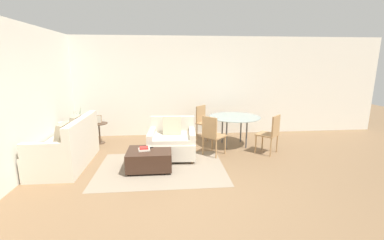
% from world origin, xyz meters
% --- Properties ---
extents(ground_plane, '(20.00, 20.00, 0.00)m').
position_xyz_m(ground_plane, '(0.00, 0.00, 0.00)').
color(ground_plane, brown).
extents(wall_back, '(12.00, 0.06, 2.75)m').
position_xyz_m(wall_back, '(0.00, 3.29, 1.38)').
color(wall_back, white).
rests_on(wall_back, ground_plane).
extents(wall_left, '(0.06, 12.00, 2.75)m').
position_xyz_m(wall_left, '(-2.80, 1.50, 1.38)').
color(wall_left, white).
rests_on(wall_left, ground_plane).
extents(area_rug, '(2.47, 1.80, 0.01)m').
position_xyz_m(area_rug, '(-0.36, 0.81, 0.00)').
color(area_rug, gray).
rests_on(area_rug, ground_plane).
extents(couch, '(0.88, 1.72, 0.97)m').
position_xyz_m(couch, '(-2.24, 1.18, 0.33)').
color(couch, beige).
rests_on(couch, ground_plane).
extents(armchair, '(1.05, 0.99, 0.89)m').
position_xyz_m(armchair, '(-0.13, 1.46, 0.34)').
color(armchair, beige).
rests_on(armchair, ground_plane).
extents(ottoman, '(0.85, 0.68, 0.39)m').
position_xyz_m(ottoman, '(-0.58, 0.80, 0.21)').
color(ottoman, '#382319').
rests_on(ottoman, ground_plane).
extents(book_stack, '(0.24, 0.20, 0.06)m').
position_xyz_m(book_stack, '(-0.68, 0.80, 0.42)').
color(book_stack, beige).
rests_on(book_stack, ottoman).
extents(tv_remote_primary, '(0.13, 0.13, 0.01)m').
position_xyz_m(tv_remote_primary, '(-0.57, 0.91, 0.39)').
color(tv_remote_primary, black).
rests_on(tv_remote_primary, ottoman).
extents(potted_plant, '(0.35, 0.35, 1.01)m').
position_xyz_m(potted_plant, '(-2.45, 2.50, 0.21)').
color(potted_plant, '#333338').
rests_on(potted_plant, ground_plane).
extents(side_table, '(0.44, 0.44, 0.53)m').
position_xyz_m(side_table, '(-1.97, 2.59, 0.38)').
color(side_table, '#4C3828').
rests_on(side_table, ground_plane).
extents(picture_frame, '(0.16, 0.07, 0.20)m').
position_xyz_m(picture_frame, '(-1.97, 2.59, 0.63)').
color(picture_frame, '#8C6647').
rests_on(picture_frame, side_table).
extents(dining_table, '(1.27, 1.27, 0.74)m').
position_xyz_m(dining_table, '(1.43, 2.11, 0.67)').
color(dining_table, '#8C9E99').
rests_on(dining_table, ground_plane).
extents(dining_chair_near_left, '(0.59, 0.59, 0.90)m').
position_xyz_m(dining_chair_near_left, '(0.75, 1.44, 0.52)').
color(dining_chair_near_left, tan).
rests_on(dining_chair_near_left, ground_plane).
extents(dining_chair_near_right, '(0.59, 0.59, 0.90)m').
position_xyz_m(dining_chair_near_right, '(2.10, 1.44, 0.52)').
color(dining_chair_near_right, tan).
rests_on(dining_chair_near_right, ground_plane).
extents(dining_chair_far_left, '(0.59, 0.59, 0.90)m').
position_xyz_m(dining_chair_far_left, '(0.75, 2.78, 0.52)').
color(dining_chair_far_left, tan).
rests_on(dining_chair_far_left, ground_plane).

